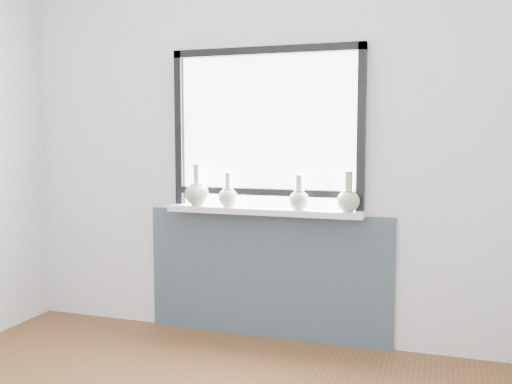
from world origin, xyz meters
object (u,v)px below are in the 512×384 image
(vase_b, at_px, (228,196))
(vase_d, at_px, (348,199))
(windowsill, at_px, (264,211))
(vase_c, at_px, (299,198))
(vase_a, at_px, (197,193))

(vase_b, xyz_separation_m, vase_d, (0.81, -0.02, 0.01))
(windowsill, distance_m, vase_c, 0.26)
(windowsill, bearing_deg, vase_c, -1.80)
(vase_c, height_order, vase_d, vase_d)
(vase_c, bearing_deg, vase_a, -179.34)
(windowsill, height_order, vase_c, vase_c)
(windowsill, height_order, vase_b, vase_b)
(windowsill, relative_size, vase_c, 5.88)
(vase_d, bearing_deg, vase_a, 179.86)
(windowsill, relative_size, vase_b, 5.80)
(windowsill, distance_m, vase_a, 0.48)
(vase_b, bearing_deg, windowsill, 0.44)
(vase_d, bearing_deg, windowsill, 178.13)
(windowsill, xyz_separation_m, vase_b, (-0.25, -0.00, 0.09))
(vase_a, height_order, vase_d, vase_a)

